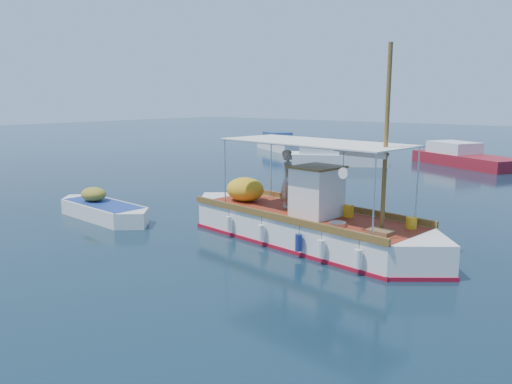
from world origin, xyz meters
The scene contains 6 objects.
ground centered at (0.00, 0.00, 0.00)m, with size 160.00×160.00×0.00m, color black.
fishing_caique centered at (0.38, 0.37, 0.57)m, with size 10.47×3.81×6.43m.
dinghy centered at (-7.64, -1.90, 0.28)m, with size 5.46×1.79×1.34m.
bg_boat_nw centered at (-8.74, 17.98, 0.49)m, with size 7.43×5.73×1.80m.
bg_boat_n centered at (-1.22, 23.39, 0.49)m, with size 8.30×6.24×1.80m.
bg_boat_far_w centered at (-17.53, 23.87, 0.49)m, with size 6.56×5.06×1.80m.
Camera 1 is at (9.29, -13.22, 4.73)m, focal length 35.00 mm.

